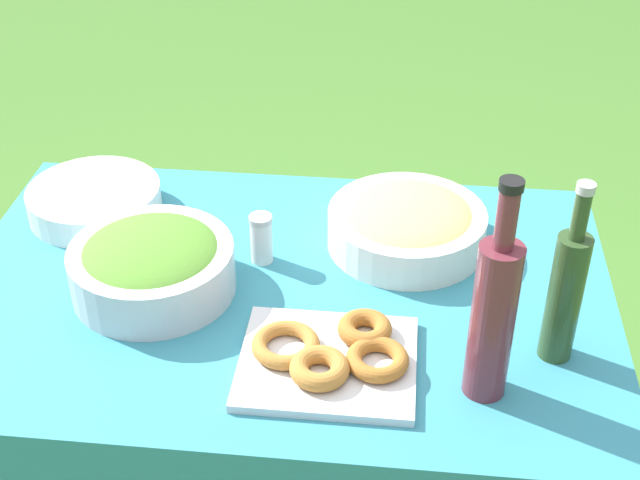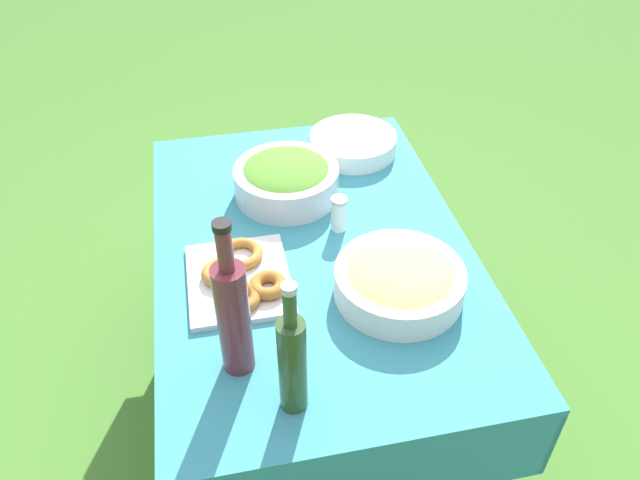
% 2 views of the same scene
% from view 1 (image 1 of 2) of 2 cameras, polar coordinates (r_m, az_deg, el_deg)
% --- Properties ---
extents(picnic_table, '(1.23, 0.82, 0.69)m').
position_cam_1_polar(picnic_table, '(1.73, -2.38, -5.68)').
color(picnic_table, teal).
rests_on(picnic_table, ground_plane).
extents(salad_bowl, '(0.30, 0.30, 0.11)m').
position_cam_1_polar(salad_bowl, '(1.65, -10.70, -1.52)').
color(salad_bowl, silver).
rests_on(salad_bowl, picnic_table).
extents(pasta_bowl, '(0.31, 0.31, 0.10)m').
position_cam_1_polar(pasta_bowl, '(1.76, 5.57, 1.02)').
color(pasta_bowl, white).
rests_on(pasta_bowl, picnic_table).
extents(donut_platter, '(0.30, 0.26, 0.05)m').
position_cam_1_polar(donut_platter, '(1.49, 0.70, -7.47)').
color(donut_platter, silver).
rests_on(donut_platter, picnic_table).
extents(plate_stack, '(0.28, 0.28, 0.06)m').
position_cam_1_polar(plate_stack, '(1.92, -14.22, 2.48)').
color(plate_stack, white).
rests_on(plate_stack, picnic_table).
extents(olive_oil_bottle, '(0.06, 0.06, 0.33)m').
position_cam_1_polar(olive_oil_bottle, '(1.49, 15.45, -3.22)').
color(olive_oil_bottle, '#2D4723').
rests_on(olive_oil_bottle, picnic_table).
extents(wine_bottle, '(0.07, 0.07, 0.39)m').
position_cam_1_polar(wine_bottle, '(1.38, 11.03, -4.69)').
color(wine_bottle, maroon).
rests_on(wine_bottle, picnic_table).
extents(salt_shaker, '(0.04, 0.04, 0.10)m').
position_cam_1_polar(salt_shaker, '(1.71, -3.78, 0.10)').
color(salt_shaker, white).
rests_on(salt_shaker, picnic_table).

